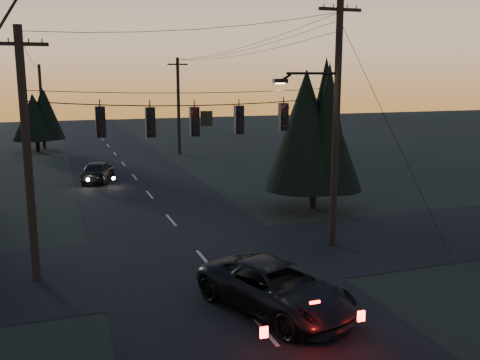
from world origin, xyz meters
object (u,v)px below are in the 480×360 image
object	(u,v)px
evergreen_right	(315,127)
sedan_oncoming_a	(98,171)
utility_pole_far_r	(180,154)
suv_near	(277,288)
utility_pole_left	(37,279)
utility_pole_right	(332,245)
utility_pole_far_l	(45,148)

from	to	relation	value
evergreen_right	sedan_oncoming_a	world-z (taller)	evergreen_right
utility_pole_far_r	suv_near	world-z (taller)	utility_pole_far_r
utility_pole_left	sedan_oncoming_a	world-z (taller)	utility_pole_left
sedan_oncoming_a	evergreen_right	bearing A→B (deg)	146.80
suv_near	utility_pole_left	bearing A→B (deg)	121.89
utility_pole_left	suv_near	distance (m)	8.53
utility_pole_left	sedan_oncoming_a	bearing A→B (deg)	78.50
utility_pole_right	suv_near	distance (m)	6.97
utility_pole_right	evergreen_right	xyz separation A→B (m)	(2.14, 5.96, 4.31)
utility_pole_right	utility_pole_left	xyz separation A→B (m)	(-11.50, 0.00, 0.00)
utility_pole_right	utility_pole_far_l	distance (m)	37.79
sedan_oncoming_a	suv_near	bearing A→B (deg)	113.10
utility_pole_left	suv_near	size ratio (longest dim) A/B	1.62
utility_pole_right	utility_pole_left	distance (m)	11.50
utility_pole_left	utility_pole_far_r	distance (m)	30.27
utility_pole_left	utility_pole_right	bearing A→B (deg)	0.00
evergreen_right	suv_near	distance (m)	13.49
evergreen_right	utility_pole_right	bearing A→B (deg)	-109.76
evergreen_right	sedan_oncoming_a	bearing A→B (deg)	132.13
suv_near	utility_pole_far_r	bearing A→B (deg)	60.66
utility_pole_left	utility_pole_far_r	xyz separation A→B (m)	(11.50, 28.00, 0.00)
utility_pole_far_l	suv_near	xyz separation A→B (m)	(6.80, -41.10, 0.73)
suv_near	evergreen_right	bearing A→B (deg)	37.00
utility_pole_far_r	evergreen_right	distance (m)	22.56
utility_pole_right	utility_pole_left	world-z (taller)	utility_pole_right
utility_pole_far_r	utility_pole_far_l	distance (m)	14.01
utility_pole_far_l	suv_near	distance (m)	41.66
sedan_oncoming_a	utility_pole_far_l	bearing A→B (deg)	-64.81
utility_pole_far_r	evergreen_right	xyz separation A→B (m)	(2.14, -22.04, 4.31)
utility_pole_left	sedan_oncoming_a	size ratio (longest dim) A/B	2.03
utility_pole_right	utility_pole_far_r	xyz separation A→B (m)	(0.00, 28.00, 0.00)
utility_pole_left	evergreen_right	size ratio (longest dim) A/B	1.14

